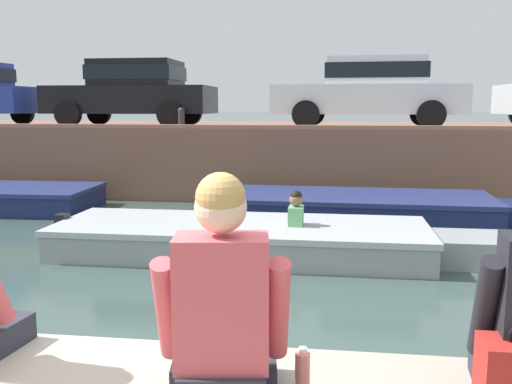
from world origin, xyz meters
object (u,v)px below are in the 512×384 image
boat_moored_central_navy (366,208)px  mooring_bollard_mid (181,117)px  car_left_inner_black (134,90)px  car_centre_white (371,89)px  person_seated_right (222,319)px  bottle_drink (303,372)px  motorboat_passing (258,239)px

boat_moored_central_navy → mooring_bollard_mid: size_ratio=13.34×
car_left_inner_black → mooring_bollard_mid: 1.91m
car_left_inner_black → car_centre_white: size_ratio=0.90×
person_seated_right → boat_moored_central_navy: bearing=82.8°
bottle_drink → person_seated_right: bearing=-154.0°
bottle_drink → motorboat_passing: bearing=99.4°
person_seated_right → car_left_inner_black: bearing=111.2°
motorboat_passing → car_left_inner_black: (-3.73, 5.54, 2.22)m
car_centre_white → person_seated_right: bearing=-96.3°
car_centre_white → mooring_bollard_mid: car_centre_white is taller
car_left_inner_black → car_centre_white: (5.56, -0.00, 0.00)m
car_centre_white → person_seated_right: (-1.24, -11.15, -1.21)m
boat_moored_central_navy → bottle_drink: 8.16m
boat_moored_central_navy → bottle_drink: size_ratio=29.10×
car_left_inner_black → person_seated_right: 12.02m
boat_moored_central_navy → car_centre_white: 3.66m
car_centre_white → mooring_bollard_mid: 4.29m
boat_moored_central_navy → motorboat_passing: motorboat_passing is taller
mooring_bollard_mid → person_seated_right: 10.49m
motorboat_passing → person_seated_right: (0.59, -5.62, 1.01)m
motorboat_passing → bottle_drink: bottle_drink is taller
boat_moored_central_navy → bottle_drink: bearing=-95.1°
bottle_drink → car_centre_white: bearing=85.2°
person_seated_right → motorboat_passing: bearing=96.0°
motorboat_passing → car_centre_white: car_centre_white is taller
motorboat_passing → mooring_bollard_mid: bearing=117.1°
car_centre_white → mooring_bollard_mid: size_ratio=9.66×
motorboat_passing → bottle_drink: 5.59m
car_centre_white → bottle_drink: 11.14m
mooring_bollard_mid → car_left_inner_black: bearing=143.1°
car_left_inner_black → bottle_drink: bearing=-67.2°
mooring_bollard_mid → person_seated_right: bearing=-74.1°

